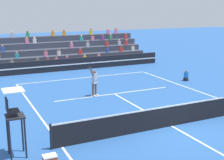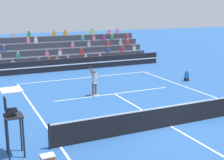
{
  "view_description": "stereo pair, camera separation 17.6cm",
  "coord_description": "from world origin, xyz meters",
  "views": [
    {
      "loc": [
        -8.74,
        -11.64,
        5.64
      ],
      "look_at": [
        -0.41,
        5.92,
        1.1
      ],
      "focal_mm": 50.0,
      "sensor_mm": 36.0,
      "label": 1
    },
    {
      "loc": [
        -8.58,
        -11.71,
        5.64
      ],
      "look_at": [
        -0.41,
        5.92,
        1.1
      ],
      "focal_mm": 50.0,
      "sensor_mm": 36.0,
      "label": 2
    }
  ],
  "objects": [
    {
      "name": "umpire_chair",
      "position": [
        -7.32,
        -0.0,
        1.72
      ],
      "size": [
        0.76,
        0.84,
        2.67
      ],
      "color": "black",
      "rests_on": "ground"
    },
    {
      "name": "sponsor_banner_wall",
      "position": [
        0.0,
        15.41,
        0.55
      ],
      "size": [
        18.0,
        0.26,
        1.1
      ],
      "color": "black",
      "rests_on": "ground"
    },
    {
      "name": "tennis_player",
      "position": [
        -1.39,
        6.51,
        0.98
      ],
      "size": [
        0.96,
        0.77,
        2.41
      ],
      "color": "brown",
      "rests_on": "ground"
    },
    {
      "name": "court_lines",
      "position": [
        0.0,
        0.0,
        0.0
      ],
      "size": [
        11.1,
        23.9,
        0.01
      ],
      "color": "white",
      "rests_on": "ground"
    },
    {
      "name": "tennis_ball",
      "position": [
        2.64,
        1.24,
        0.03
      ],
      "size": [
        0.07,
        0.07,
        0.07
      ],
      "primitive_type": "sphere",
      "color": "#C6DB33",
      "rests_on": "ground"
    },
    {
      "name": "bleacher_stand",
      "position": [
        -0.0,
        19.21,
        1.02
      ],
      "size": [
        17.31,
        4.75,
        3.38
      ],
      "color": "#383D4C",
      "rests_on": "ground"
    },
    {
      "name": "ball_kid_courtside",
      "position": [
        6.77,
        7.46,
        0.33
      ],
      "size": [
        0.3,
        0.36,
        0.84
      ],
      "color": "black",
      "rests_on": "ground"
    },
    {
      "name": "tennis_net",
      "position": [
        0.0,
        0.0,
        0.54
      ],
      "size": [
        12.0,
        0.1,
        1.1
      ],
      "color": "black",
      "rests_on": "ground"
    },
    {
      "name": "ground_plane",
      "position": [
        0.0,
        0.0,
        0.0
      ],
      "size": [
        120.0,
        120.0,
        0.0
      ],
      "primitive_type": "plane",
      "color": "#285699"
    }
  ]
}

